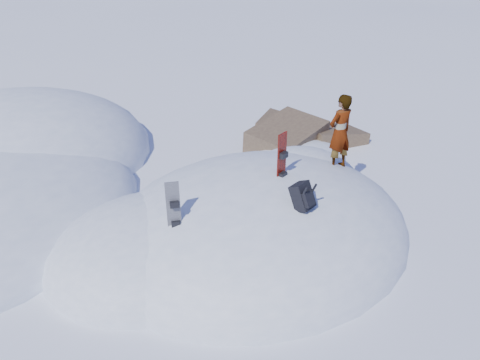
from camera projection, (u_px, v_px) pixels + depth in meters
ground at (258, 236)px, 10.29m from camera, size 120.00×120.00×0.00m
snow_mound at (245, 233)px, 10.38m from camera, size 8.00×6.00×3.00m
rock_outcrop at (297, 151)px, 14.35m from camera, size 4.68×4.41×1.68m
snowboard_red at (282, 167)px, 9.58m from camera, size 0.28×0.19×1.52m
snowboard_dark at (174, 216)px, 8.46m from camera, size 0.28×0.23×1.36m
backpack at (303, 197)px, 8.66m from camera, size 0.46×0.55×0.61m
gear_pile at (194, 292)px, 8.48m from camera, size 0.91×0.72×0.24m
person at (340, 132)px, 10.49m from camera, size 0.64×0.42×1.76m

